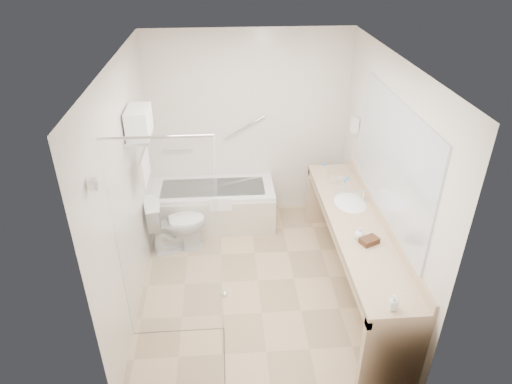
{
  "coord_description": "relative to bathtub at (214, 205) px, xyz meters",
  "views": [
    {
      "loc": [
        -0.32,
        -4.01,
        3.49
      ],
      "look_at": [
        0.0,
        0.3,
        1.0
      ],
      "focal_mm": 32.0,
      "sensor_mm": 36.0,
      "label": 1
    }
  ],
  "objects": [
    {
      "name": "floor",
      "position": [
        0.5,
        -1.24,
        -0.28
      ],
      "size": [
        3.2,
        3.2,
        0.0
      ],
      "primitive_type": "plane",
      "color": "tan",
      "rests_on": "ground"
    },
    {
      "name": "sink",
      "position": [
        1.55,
        -0.99,
        0.54
      ],
      "size": [
        0.4,
        0.52,
        0.14
      ],
      "primitive_type": "ellipsoid",
      "color": "white",
      "rests_on": "vanity_counter"
    },
    {
      "name": "ceiling",
      "position": [
        0.5,
        -1.24,
        2.22
      ],
      "size": [
        2.6,
        3.2,
        0.1
      ],
      "primitive_type": "cube",
      "color": "white",
      "rests_on": "wall_back"
    },
    {
      "name": "wall_left",
      "position": [
        -0.8,
        -1.24,
        0.97
      ],
      "size": [
        0.1,
        3.2,
        2.5
      ],
      "primitive_type": "cube",
      "color": "beige",
      "rests_on": "ground"
    },
    {
      "name": "soap_bottle_a",
      "position": [
        1.47,
        -2.64,
        0.61
      ],
      "size": [
        0.07,
        0.15,
        0.07
      ],
      "primitive_type": "imported",
      "rotation": [
        0.0,
        0.0,
        0.08
      ],
      "color": "silver",
      "rests_on": "vanity_counter"
    },
    {
      "name": "towel_shelf",
      "position": [
        -0.67,
        -0.89,
        1.48
      ],
      "size": [
        0.24,
        0.55,
        0.81
      ],
      "color": "silver",
      "rests_on": "wall_left"
    },
    {
      "name": "wall_right",
      "position": [
        1.8,
        -1.24,
        0.97
      ],
      "size": [
        0.1,
        3.2,
        2.5
      ],
      "primitive_type": "cube",
      "color": "beige",
      "rests_on": "ground"
    },
    {
      "name": "grab_bar_short",
      "position": [
        -0.45,
        0.32,
        0.67
      ],
      "size": [
        0.4,
        0.03,
        0.03
      ],
      "primitive_type": "cylinder",
      "rotation": [
        0.0,
        1.57,
        0.0
      ],
      "color": "silver",
      "rests_on": "wall_back"
    },
    {
      "name": "mirror",
      "position": [
        1.79,
        -1.39,
        1.27
      ],
      "size": [
        0.02,
        2.0,
        1.2
      ],
      "primitive_type": "cube",
      "color": "#B3B7C0",
      "rests_on": "wall_right"
    },
    {
      "name": "hairdryer_unit",
      "position": [
        1.75,
        -0.19,
        1.17
      ],
      "size": [
        0.08,
        0.1,
        0.18
      ],
      "primitive_type": "cube",
      "color": "silver",
      "rests_on": "wall_right"
    },
    {
      "name": "wall_back",
      "position": [
        0.5,
        0.36,
        0.97
      ],
      "size": [
        2.6,
        0.1,
        2.5
      ],
      "primitive_type": "cube",
      "color": "beige",
      "rests_on": "ground"
    },
    {
      "name": "wall_front",
      "position": [
        0.5,
        -2.84,
        0.97
      ],
      "size": [
        2.6,
        0.1,
        2.5
      ],
      "primitive_type": "cube",
      "color": "beige",
      "rests_on": "ground"
    },
    {
      "name": "bathtub",
      "position": [
        0.0,
        0.0,
        0.0
      ],
      "size": [
        1.6,
        0.73,
        0.59
      ],
      "color": "white",
      "rests_on": "floor"
    },
    {
      "name": "water_bottle_right",
      "position": [
        1.37,
        -0.4,
        0.66
      ],
      "size": [
        0.06,
        0.06,
        0.19
      ],
      "rotation": [
        0.0,
        0.0,
        -0.26
      ],
      "color": "silver",
      "rests_on": "vanity_counter"
    },
    {
      "name": "shower_enclosure",
      "position": [
        -0.13,
        -2.16,
        0.79
      ],
      "size": [
        0.96,
        0.91,
        2.11
      ],
      "color": "silver",
      "rests_on": "floor"
    },
    {
      "name": "water_bottle_mid",
      "position": [
        1.52,
        -0.8,
        0.66
      ],
      "size": [
        0.06,
        0.06,
        0.19
      ],
      "rotation": [
        0.0,
        0.0,
        -0.42
      ],
      "color": "silver",
      "rests_on": "vanity_counter"
    },
    {
      "name": "soap_bottle_b",
      "position": [
        1.46,
        -1.67,
        0.62
      ],
      "size": [
        0.11,
        0.13,
        0.1
      ],
      "primitive_type": "imported",
      "rotation": [
        0.0,
        0.0,
        0.04
      ],
      "color": "silver",
      "rests_on": "vanity_counter"
    },
    {
      "name": "amenity_basket",
      "position": [
        1.54,
        -1.75,
        0.6
      ],
      "size": [
        0.21,
        0.18,
        0.06
      ],
      "primitive_type": "cube",
      "rotation": [
        0.0,
        0.0,
        0.43
      ],
      "color": "#432818",
      "rests_on": "vanity_counter"
    },
    {
      "name": "faucet",
      "position": [
        1.7,
        -0.99,
        0.65
      ],
      "size": [
        0.03,
        0.03,
        0.14
      ],
      "primitive_type": "cylinder",
      "color": "silver",
      "rests_on": "vanity_counter"
    },
    {
      "name": "toilet",
      "position": [
        -0.45,
        -0.54,
        0.08
      ],
      "size": [
        0.81,
        0.57,
        0.72
      ],
      "primitive_type": "imported",
      "rotation": [
        0.0,
        0.0,
        1.8
      ],
      "color": "white",
      "rests_on": "floor"
    },
    {
      "name": "drinking_glass_near",
      "position": [
        1.52,
        -0.57,
        0.62
      ],
      "size": [
        0.08,
        0.08,
        0.1
      ],
      "primitive_type": "cylinder",
      "rotation": [
        0.0,
        0.0,
        -0.0
      ],
      "color": "silver",
      "rests_on": "vanity_counter"
    },
    {
      "name": "grab_bar_long",
      "position": [
        0.45,
        0.32,
        0.97
      ],
      "size": [
        0.53,
        0.03,
        0.33
      ],
      "primitive_type": "cylinder",
      "rotation": [
        0.0,
        1.05,
        0.0
      ],
      "color": "silver",
      "rests_on": "wall_back"
    },
    {
      "name": "drinking_glass_far",
      "position": [
        1.46,
        -0.52,
        0.62
      ],
      "size": [
        0.08,
        0.08,
        0.09
      ],
      "primitive_type": "cylinder",
      "rotation": [
        0.0,
        0.0,
        -0.2
      ],
      "color": "silver",
      "rests_on": "vanity_counter"
    },
    {
      "name": "water_bottle_left",
      "position": [
        1.56,
        -0.77,
        0.67
      ],
      "size": [
        0.06,
        0.06,
        0.2
      ],
      "rotation": [
        0.0,
        0.0,
        -0.03
      ],
      "color": "silver",
      "rests_on": "vanity_counter"
    },
    {
      "name": "vanity_counter",
      "position": [
        1.52,
        -1.39,
        0.36
      ],
      "size": [
        0.55,
        2.7,
        0.95
      ],
      "color": "tan",
      "rests_on": "floor"
    }
  ]
}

